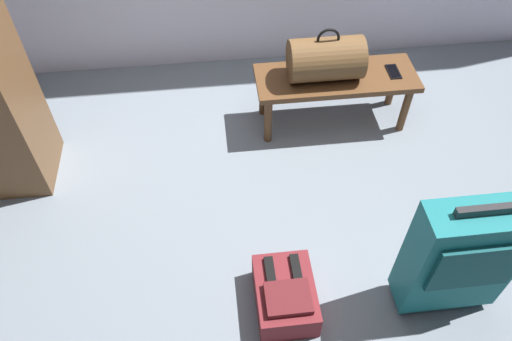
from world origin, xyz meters
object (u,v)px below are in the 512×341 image
Objects in this scene: duffel_bag_brown at (326,59)px; backpack_maroon at (285,295)px; cell_phone at (393,72)px; bench at (336,83)px; suitcase_upright_teal at (461,257)px.

duffel_bag_brown is 1.16× the size of backpack_maroon.
backpack_maroon is at bearing -108.35° from duffel_bag_brown.
duffel_bag_brown is 3.06× the size of cell_phone.
cell_phone is 0.38× the size of backpack_maroon.
cell_phone is at bearing -0.84° from bench.
bench is 1.35m from suitcase_upright_teal.
suitcase_upright_teal is 0.82m from backpack_maroon.
backpack_maroon is at bearing -111.66° from bench.
duffel_bag_brown is (-0.08, 0.00, 0.19)m from bench.
duffel_bag_brown is at bearing 104.41° from suitcase_upright_teal.
suitcase_upright_teal is (0.34, -1.33, -0.13)m from duffel_bag_brown.
bench is 2.27× the size of duffel_bag_brown.
cell_phone is 0.19× the size of suitcase_upright_teal.
suitcase_upright_teal is at bearing -94.31° from cell_phone.
backpack_maroon is (-0.76, 0.05, -0.29)m from suitcase_upright_teal.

